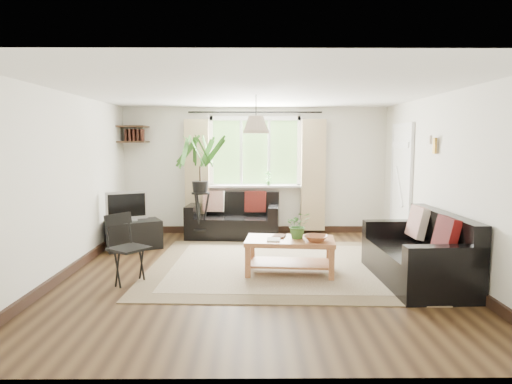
{
  "coord_description": "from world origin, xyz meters",
  "views": [
    {
      "loc": [
        -0.05,
        -5.98,
        1.76
      ],
      "look_at": [
        0.0,
        0.4,
        1.05
      ],
      "focal_mm": 32.0,
      "sensor_mm": 36.0,
      "label": 1
    }
  ],
  "objects_px": {
    "tv_stand": "(134,235)",
    "sofa_right": "(416,249)",
    "sofa_back": "(233,216)",
    "folding_chair": "(129,250)",
    "palm_stand": "(200,188)",
    "coffee_table": "(290,256)"
  },
  "relations": [
    {
      "from": "tv_stand",
      "to": "sofa_right",
      "type": "bearing_deg",
      "value": -50.88
    },
    {
      "from": "sofa_back",
      "to": "tv_stand",
      "type": "distance_m",
      "value": 1.83
    },
    {
      "from": "sofa_back",
      "to": "folding_chair",
      "type": "relative_size",
      "value": 1.93
    },
    {
      "from": "sofa_right",
      "to": "palm_stand",
      "type": "relative_size",
      "value": 0.94
    },
    {
      "from": "tv_stand",
      "to": "folding_chair",
      "type": "height_order",
      "value": "folding_chair"
    },
    {
      "from": "sofa_back",
      "to": "coffee_table",
      "type": "relative_size",
      "value": 1.43
    },
    {
      "from": "palm_stand",
      "to": "folding_chair",
      "type": "distance_m",
      "value": 2.56
    },
    {
      "from": "sofa_back",
      "to": "coffee_table",
      "type": "distance_m",
      "value": 2.48
    },
    {
      "from": "coffee_table",
      "to": "folding_chair",
      "type": "distance_m",
      "value": 2.07
    },
    {
      "from": "sofa_right",
      "to": "coffee_table",
      "type": "relative_size",
      "value": 1.52
    },
    {
      "from": "coffee_table",
      "to": "folding_chair",
      "type": "bearing_deg",
      "value": -168.59
    },
    {
      "from": "sofa_back",
      "to": "sofa_right",
      "type": "relative_size",
      "value": 0.94
    },
    {
      "from": "folding_chair",
      "to": "sofa_back",
      "type": "bearing_deg",
      "value": 13.95
    },
    {
      "from": "palm_stand",
      "to": "sofa_right",
      "type": "bearing_deg",
      "value": -38.8
    },
    {
      "from": "sofa_back",
      "to": "sofa_right",
      "type": "xyz_separation_m",
      "value": [
        2.4,
        -2.69,
        0.03
      ]
    },
    {
      "from": "tv_stand",
      "to": "palm_stand",
      "type": "xyz_separation_m",
      "value": [
        1.04,
        0.56,
        0.71
      ]
    },
    {
      "from": "sofa_back",
      "to": "tv_stand",
      "type": "xyz_separation_m",
      "value": [
        -1.61,
        -0.87,
        -0.16
      ]
    },
    {
      "from": "palm_stand",
      "to": "tv_stand",
      "type": "bearing_deg",
      "value": -151.7
    },
    {
      "from": "coffee_table",
      "to": "sofa_right",
      "type": "bearing_deg",
      "value": -13.0
    },
    {
      "from": "coffee_table",
      "to": "tv_stand",
      "type": "bearing_deg",
      "value": 149.24
    },
    {
      "from": "sofa_right",
      "to": "folding_chair",
      "type": "bearing_deg",
      "value": -91.12
    },
    {
      "from": "tv_stand",
      "to": "coffee_table",
      "type": "bearing_deg",
      "value": -57.21
    }
  ]
}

